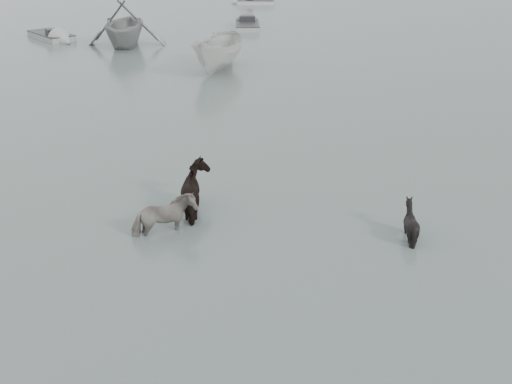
# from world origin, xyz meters

# --- Properties ---
(ground) EXTENTS (140.00, 140.00, 0.00)m
(ground) POSITION_xyz_m (0.00, 0.00, 0.00)
(ground) COLOR #53625C
(ground) RESTS_ON ground
(pony_pinto) EXTENTS (1.71, 0.80, 1.43)m
(pony_pinto) POSITION_xyz_m (-3.57, 1.75, 0.71)
(pony_pinto) COLOR black
(pony_pinto) RESTS_ON ground
(pony_dark) EXTENTS (1.51, 1.74, 1.68)m
(pony_dark) POSITION_xyz_m (-2.18, 2.59, 0.84)
(pony_dark) COLOR black
(pony_dark) RESTS_ON ground
(pony_black) EXTENTS (1.33, 1.25, 1.22)m
(pony_black) POSITION_xyz_m (2.01, -1.48, 0.61)
(pony_black) COLOR black
(pony_black) RESTS_ON ground
(rowboat_trail) EXTENTS (6.87, 7.20, 2.96)m
(rowboat_trail) POSITION_xyz_m (3.26, 26.24, 1.48)
(rowboat_trail) COLOR gray
(rowboat_trail) RESTS_ON ground
(boat_small) EXTENTS (4.93, 4.96, 1.96)m
(boat_small) POSITION_xyz_m (5.61, 17.77, 0.98)
(boat_small) COLOR beige
(boat_small) RESTS_ON ground
(skiff_port) EXTENTS (3.88, 5.57, 0.75)m
(skiff_port) POSITION_xyz_m (12.82, 28.34, 0.38)
(skiff_port) COLOR #A3A6A3
(skiff_port) RESTS_ON ground
(skiff_mid) EXTENTS (2.74, 5.56, 0.75)m
(skiff_mid) POSITION_xyz_m (-0.29, 30.87, 0.38)
(skiff_mid) COLOR #969895
(skiff_mid) RESTS_ON ground
(skiff_star) EXTENTS (4.65, 3.66, 0.75)m
(skiff_star) POSITION_xyz_m (19.20, 38.86, 0.38)
(skiff_star) COLOR silver
(skiff_star) RESTS_ON ground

